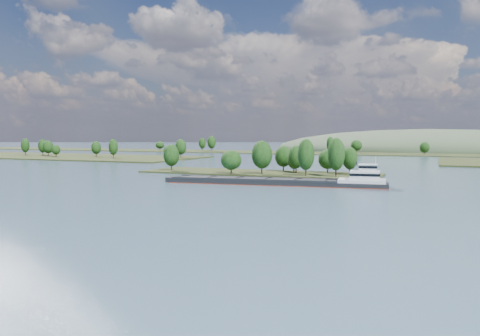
% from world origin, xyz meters
% --- Properties ---
extents(ground, '(1800.00, 1800.00, 0.00)m').
position_xyz_m(ground, '(0.00, 120.00, 0.00)').
color(ground, '#384D61').
rests_on(ground, ground).
extents(tree_island, '(100.00, 30.70, 15.81)m').
position_xyz_m(tree_island, '(6.09, 178.45, 4.27)').
color(tree_island, black).
rests_on(tree_island, ground).
extents(left_bank, '(300.00, 80.00, 15.35)m').
position_xyz_m(left_bank, '(-228.30, 260.12, 0.93)').
color(left_bank, black).
rests_on(left_bank, ground).
extents(back_shoreline, '(900.00, 60.00, 15.85)m').
position_xyz_m(back_shoreline, '(9.03, 399.89, 0.78)').
color(back_shoreline, black).
rests_on(back_shoreline, ground).
extents(hill_west, '(320.00, 160.00, 44.00)m').
position_xyz_m(hill_west, '(60.00, 500.00, 0.00)').
color(hill_west, '#384831').
rests_on(hill_west, ground).
extents(cargo_barge, '(73.93, 17.55, 9.93)m').
position_xyz_m(cargo_barge, '(24.82, 142.25, 1.25)').
color(cargo_barge, black).
rests_on(cargo_barge, ground).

